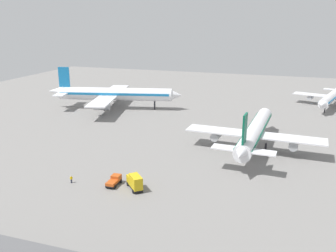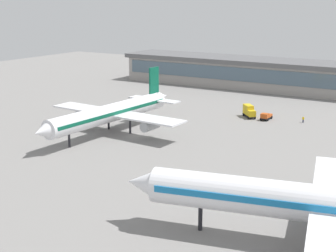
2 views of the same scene
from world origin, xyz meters
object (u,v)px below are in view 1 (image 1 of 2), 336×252
catering_truck (135,182)px  ground_crew_worker (71,179)px  pushback_tractor (114,181)px  airplane_at_gate (114,94)px  airplane_distant (332,96)px  airplane_taxiing (255,132)px

catering_truck → ground_crew_worker: catering_truck is taller
pushback_tractor → ground_crew_worker: (-9.45, -2.06, -0.12)m
airplane_at_gate → pushback_tractor: 71.45m
airplane_distant → pushback_tractor: bearing=-12.8°
pushback_tractor → catering_truck: bearing=-95.7°
airplane_at_gate → ground_crew_worker: (22.32, -65.86, -5.13)m
airplane_distant → airplane_taxiing: bearing=-6.1°
pushback_tractor → catering_truck: 5.16m
airplane_distant → ground_crew_worker: size_ratio=22.98×
airplane_taxiing → catering_truck: bearing=150.5°
airplane_at_gate → catering_truck: size_ratio=9.84×
airplane_at_gate → airplane_taxiing: size_ratio=1.15×
airplane_at_gate → airplane_taxiing: bearing=-41.2°
airplane_distant → catering_truck: 105.92m
airplane_taxiing → ground_crew_worker: 50.26m
airplane_distant → catering_truck: airplane_distant is taller
pushback_tractor → ground_crew_worker: bearing=101.8°
airplane_taxiing → pushback_tractor: airplane_taxiing is taller
airplane_at_gate → airplane_distant: 88.75m
airplane_distant → pushback_tractor: (-51.38, -94.76, -3.35)m
ground_crew_worker → pushback_tractor: bearing=-110.0°
catering_truck → pushback_tractor: bearing=42.9°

